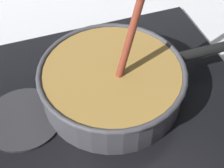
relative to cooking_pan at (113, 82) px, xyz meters
The scene contains 5 objects.
ground 0.16m from the cooking_pan, 88.30° to the right, with size 2.40×1.60×0.04m, color #B7B7BC.
hob_plate 0.05m from the cooking_pan, behind, with size 0.56×0.48×0.01m, color black.
burner_ring 0.04m from the cooking_pan, behind, with size 0.20×0.20×0.01m, color #592D0C.
spare_burner 0.19m from the cooking_pan, behind, with size 0.15×0.15×0.01m, color #262628.
cooking_pan is the anchor object (origin of this frame).
Camera 1 is at (-0.16, -0.29, 0.56)m, focal length 54.83 mm.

